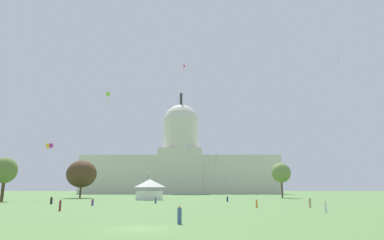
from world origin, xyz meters
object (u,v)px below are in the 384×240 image
object	(u,v)px
event_tent	(150,189)
kite_magenta_low	(51,146)
person_orange_back_left	(257,204)
kite_pink_mid	(338,57)
person_white_mid_left	(326,207)
person_tan_back_right	(310,203)
kite_red_high	(184,67)
capitol_building	(181,165)
tree_west_far	(82,174)
person_navy_edge_east	(227,199)
person_navy_near_tree_east	(310,202)
kite_lime_mid	(108,95)
kite_violet_mid	(189,146)
kite_black_mid	(216,159)
tree_west_near	(5,170)
tree_east_mid	(281,173)
kite_yellow_low	(47,146)
kite_blue_low	(227,178)
person_purple_near_tent	(93,202)
person_denim_near_tree_west	(156,200)
person_maroon_lawn_far_left	(60,206)
person_black_aisle_center	(51,201)
kite_white_low	(148,173)
kite_turquoise_high	(163,104)

from	to	relation	value
event_tent	kite_magenta_low	xyz separation A→B (m)	(-29.86, -4.12, 12.90)
person_orange_back_left	kite_pink_mid	xyz separation A→B (m)	(22.66, 10.81, 33.17)
person_white_mid_left	kite_pink_mid	world-z (taller)	kite_pink_mid
person_tan_back_right	person_orange_back_left	world-z (taller)	person_tan_back_right
person_orange_back_left	kite_red_high	xyz separation A→B (m)	(-15.91, 67.75, 53.57)
capitol_building	tree_west_far	size ratio (longest dim) A/B	9.24
person_tan_back_right	capitol_building	bearing A→B (deg)	-127.51
person_navy_edge_east	person_navy_near_tree_east	world-z (taller)	person_navy_near_tree_east
capitol_building	kite_magenta_low	bearing A→B (deg)	-106.82
kite_pink_mid	person_navy_near_tree_east	bearing A→B (deg)	-179.52
person_orange_back_left	kite_lime_mid	size ratio (longest dim) A/B	0.41
person_orange_back_left	kite_magenta_low	world-z (taller)	kite_magenta_low
kite_violet_mid	kite_black_mid	bearing A→B (deg)	-157.49
person_navy_near_tree_east	kite_black_mid	world-z (taller)	kite_black_mid
tree_west_near	person_orange_back_left	distance (m)	69.01
tree_east_mid	kite_yellow_low	world-z (taller)	kite_yellow_low
tree_west_near	kite_blue_low	world-z (taller)	tree_west_near
capitol_building	person_purple_near_tent	world-z (taller)	capitol_building
tree_west_near	person_navy_near_tree_east	size ratio (longest dim) A/B	7.22
kite_black_mid	person_denim_near_tree_west	bearing A→B (deg)	99.96
person_tan_back_right	person_denim_near_tree_west	size ratio (longest dim) A/B	1.10
kite_violet_mid	kite_pink_mid	bearing A→B (deg)	110.68
kite_magenta_low	person_maroon_lawn_far_left	bearing A→B (deg)	-109.35
capitol_building	person_tan_back_right	world-z (taller)	capitol_building
tree_west_far	person_maroon_lawn_far_left	world-z (taller)	tree_west_far
capitol_building	event_tent	size ratio (longest dim) A/B	15.85
tree_west_far	kite_black_mid	distance (m)	74.07
kite_red_high	person_white_mid_left	bearing A→B (deg)	6.33
person_tan_back_right	person_white_mid_left	bearing A→B (deg)	32.44
person_purple_near_tent	tree_east_mid	bearing A→B (deg)	32.94
tree_east_mid	person_black_aisle_center	xyz separation A→B (m)	(-64.10, -47.58, -8.31)
person_maroon_lawn_far_left	kite_violet_mid	world-z (taller)	kite_violet_mid
person_black_aisle_center	person_orange_back_left	distance (m)	45.13
person_maroon_lawn_far_left	kite_violet_mid	xyz separation A→B (m)	(17.62, 110.98, 23.95)
tree_west_far	person_navy_near_tree_east	distance (m)	82.77
person_purple_near_tent	kite_magenta_low	bearing A→B (deg)	116.72
tree_west_near	kite_magenta_low	world-z (taller)	kite_magenta_low
kite_magenta_low	kite_lime_mid	world-z (taller)	kite_lime_mid
person_tan_back_right	kite_white_low	size ratio (longest dim) A/B	0.48
kite_white_low	kite_yellow_low	world-z (taller)	kite_yellow_low
kite_red_high	kite_violet_mid	world-z (taller)	kite_red_high
person_orange_back_left	person_tan_back_right	bearing A→B (deg)	-66.55
tree_east_mid	kite_yellow_low	xyz separation A→B (m)	(-70.86, -37.56, 5.22)
tree_east_mid	kite_white_low	world-z (taller)	tree_east_mid
person_black_aisle_center	kite_lime_mid	world-z (taller)	kite_lime_mid
person_navy_edge_east	kite_yellow_low	xyz separation A→B (m)	(-47.34, -3.82, 13.62)
person_navy_near_tree_east	kite_turquoise_high	distance (m)	89.65
capitol_building	kite_violet_mid	world-z (taller)	capitol_building
capitol_building	kite_red_high	world-z (taller)	capitol_building
kite_pink_mid	kite_black_mid	bearing A→B (deg)	84.42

